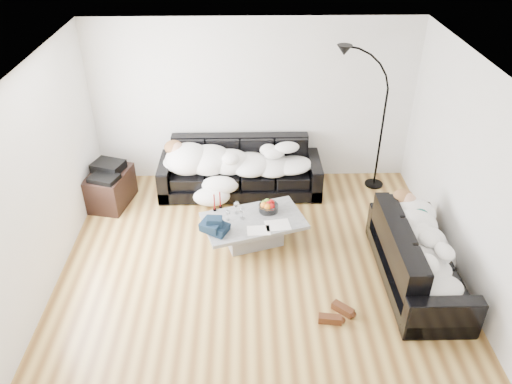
{
  "coord_description": "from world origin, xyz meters",
  "views": [
    {
      "loc": [
        -0.12,
        -4.99,
        4.3
      ],
      "look_at": [
        0.0,
        0.3,
        0.9
      ],
      "focal_mm": 35.0,
      "sensor_mm": 36.0,
      "label": 1
    }
  ],
  "objects_px": {
    "wine_glass_c": "(242,213)",
    "wine_glass_a": "(237,208)",
    "candle_left": "(214,203)",
    "wine_glass_b": "(228,215)",
    "stereo": "(107,170)",
    "sofa_back": "(240,168)",
    "av_cabinet": "(110,188)",
    "sleeper_back": "(240,157)",
    "sleeper_right": "(423,240)",
    "candle_right": "(220,200)",
    "fruit_bowl": "(268,206)",
    "sofa_right": "(420,255)",
    "coffee_table": "(254,231)",
    "floor_lamp": "(382,128)",
    "shoes": "(336,314)"
  },
  "relations": [
    {
      "from": "sleeper_right",
      "to": "candle_right",
      "type": "distance_m",
      "value": 2.69
    },
    {
      "from": "sleeper_right",
      "to": "stereo",
      "type": "xyz_separation_m",
      "value": [
        -4.16,
        1.82,
        -0.03
      ]
    },
    {
      "from": "sofa_back",
      "to": "candle_right",
      "type": "xyz_separation_m",
      "value": [
        -0.27,
        -1.04,
        0.1
      ]
    },
    {
      "from": "wine_glass_a",
      "to": "wine_glass_b",
      "type": "distance_m",
      "value": 0.19
    },
    {
      "from": "sleeper_back",
      "to": "sleeper_right",
      "type": "relative_size",
      "value": 1.27
    },
    {
      "from": "shoes",
      "to": "wine_glass_b",
      "type": "bearing_deg",
      "value": 151.83
    },
    {
      "from": "shoes",
      "to": "candle_right",
      "type": "bearing_deg",
      "value": 148.91
    },
    {
      "from": "wine_glass_c",
      "to": "wine_glass_a",
      "type": "bearing_deg",
      "value": 120.87
    },
    {
      "from": "wine_glass_c",
      "to": "candle_right",
      "type": "xyz_separation_m",
      "value": [
        -0.3,
        0.27,
        0.03
      ]
    },
    {
      "from": "candle_left",
      "to": "candle_right",
      "type": "height_order",
      "value": "candle_left"
    },
    {
      "from": "av_cabinet",
      "to": "wine_glass_b",
      "type": "bearing_deg",
      "value": -17.43
    },
    {
      "from": "candle_left",
      "to": "shoes",
      "type": "bearing_deg",
      "value": -48.27
    },
    {
      "from": "sleeper_right",
      "to": "coffee_table",
      "type": "distance_m",
      "value": 2.2
    },
    {
      "from": "sofa_back",
      "to": "sleeper_right",
      "type": "xyz_separation_m",
      "value": [
        2.19,
        -2.13,
        0.21
      ]
    },
    {
      "from": "av_cabinet",
      "to": "sofa_right",
      "type": "bearing_deg",
      "value": -11.68
    },
    {
      "from": "sleeper_right",
      "to": "sleeper_back",
      "type": "bearing_deg",
      "value": 46.38
    },
    {
      "from": "sofa_right",
      "to": "wine_glass_b",
      "type": "xyz_separation_m",
      "value": [
        -2.34,
        0.8,
        0.07
      ]
    },
    {
      "from": "sofa_right",
      "to": "fruit_bowl",
      "type": "bearing_deg",
      "value": 61.03
    },
    {
      "from": "candle_left",
      "to": "sleeper_back",
      "type": "bearing_deg",
      "value": 72.09
    },
    {
      "from": "sleeper_back",
      "to": "candle_right",
      "type": "bearing_deg",
      "value": -105.15
    },
    {
      "from": "candle_left",
      "to": "wine_glass_a",
      "type": "bearing_deg",
      "value": -13.24
    },
    {
      "from": "wine_glass_a",
      "to": "wine_glass_c",
      "type": "bearing_deg",
      "value": -59.13
    },
    {
      "from": "sofa_right",
      "to": "candle_left",
      "type": "xyz_separation_m",
      "value": [
        -2.53,
        1.02,
        0.12
      ]
    },
    {
      "from": "wine_glass_c",
      "to": "wine_glass_b",
      "type": "bearing_deg",
      "value": -172.71
    },
    {
      "from": "coffee_table",
      "to": "wine_glass_b",
      "type": "xyz_separation_m",
      "value": [
        -0.34,
        -0.0,
        0.27
      ]
    },
    {
      "from": "wine_glass_b",
      "to": "stereo",
      "type": "relative_size",
      "value": 0.35
    },
    {
      "from": "sleeper_back",
      "to": "coffee_table",
      "type": "xyz_separation_m",
      "value": [
        0.19,
        -1.28,
        -0.44
      ]
    },
    {
      "from": "coffee_table",
      "to": "stereo",
      "type": "height_order",
      "value": "stereo"
    },
    {
      "from": "sleeper_back",
      "to": "candle_left",
      "type": "relative_size",
      "value": 8.24
    },
    {
      "from": "sleeper_back",
      "to": "shoes",
      "type": "bearing_deg",
      "value": -67.69
    },
    {
      "from": "sofa_right",
      "to": "wine_glass_b",
      "type": "bearing_deg",
      "value": 71.19
    },
    {
      "from": "coffee_table",
      "to": "fruit_bowl",
      "type": "bearing_deg",
      "value": 42.92
    },
    {
      "from": "sofa_back",
      "to": "av_cabinet",
      "type": "distance_m",
      "value": 2.0
    },
    {
      "from": "shoes",
      "to": "floor_lamp",
      "type": "xyz_separation_m",
      "value": [
        1.07,
        2.86,
        0.96
      ]
    },
    {
      "from": "fruit_bowl",
      "to": "candle_right",
      "type": "relative_size",
      "value": 1.07
    },
    {
      "from": "sleeper_right",
      "to": "av_cabinet",
      "type": "bearing_deg",
      "value": 66.35
    },
    {
      "from": "fruit_bowl",
      "to": "floor_lamp",
      "type": "height_order",
      "value": "floor_lamp"
    },
    {
      "from": "fruit_bowl",
      "to": "wine_glass_a",
      "type": "distance_m",
      "value": 0.44
    },
    {
      "from": "sleeper_back",
      "to": "candle_right",
      "type": "distance_m",
      "value": 1.04
    },
    {
      "from": "fruit_bowl",
      "to": "stereo",
      "type": "bearing_deg",
      "value": 160.7
    },
    {
      "from": "coffee_table",
      "to": "floor_lamp",
      "type": "bearing_deg",
      "value": 36.23
    },
    {
      "from": "sofa_back",
      "to": "floor_lamp",
      "type": "relative_size",
      "value": 1.24
    },
    {
      "from": "coffee_table",
      "to": "wine_glass_a",
      "type": "height_order",
      "value": "wine_glass_a"
    },
    {
      "from": "sleeper_back",
      "to": "candle_left",
      "type": "distance_m",
      "value": 1.13
    },
    {
      "from": "candle_left",
      "to": "floor_lamp",
      "type": "distance_m",
      "value": 2.85
    },
    {
      "from": "wine_glass_c",
      "to": "candle_left",
      "type": "height_order",
      "value": "candle_left"
    },
    {
      "from": "sleeper_right",
      "to": "sofa_back",
      "type": "bearing_deg",
      "value": 45.7
    },
    {
      "from": "wine_glass_c",
      "to": "stereo",
      "type": "xyz_separation_m",
      "value": [
        -2.01,
        1.0,
        0.11
      ]
    },
    {
      "from": "av_cabinet",
      "to": "stereo",
      "type": "height_order",
      "value": "stereo"
    },
    {
      "from": "candle_right",
      "to": "fruit_bowl",
      "type": "bearing_deg",
      "value": -8.27
    }
  ]
}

